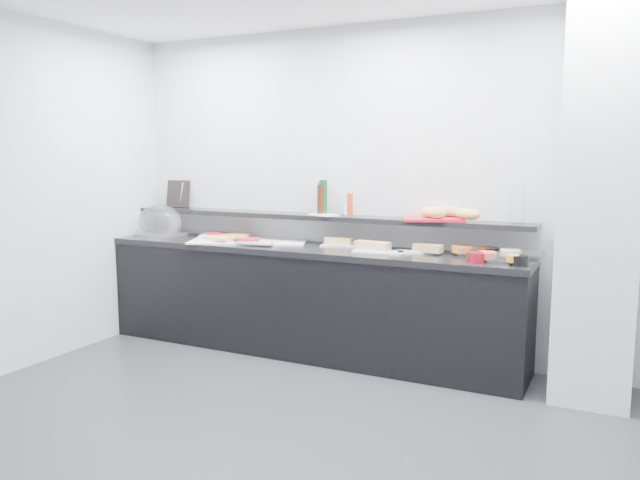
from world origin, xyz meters
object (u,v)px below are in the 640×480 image
at_px(condiment_tray, 324,215).
at_px(bread_tray, 433,219).
at_px(carafe, 517,203).
at_px(cloche_base, 163,233).
at_px(framed_print, 178,194).
at_px(sandwich_plate_mid, 378,252).

xyz_separation_m(condiment_tray, bread_tray, (0.92, 0.03, 0.00)).
height_order(condiment_tray, bread_tray, bread_tray).
bearing_deg(carafe, bread_tray, -177.61).
xyz_separation_m(cloche_base, framed_print, (0.03, 0.20, 0.36)).
height_order(bread_tray, carafe, carafe).
bearing_deg(condiment_tray, framed_print, -160.49).
height_order(cloche_base, carafe, carafe).
distance_m(sandwich_plate_mid, carafe, 1.09).
bearing_deg(condiment_tray, bread_tray, 24.74).
relative_size(condiment_tray, bread_tray, 0.54).
bearing_deg(sandwich_plate_mid, framed_print, 166.30).
bearing_deg(cloche_base, carafe, 21.40).
height_order(condiment_tray, carafe, carafe).
height_order(sandwich_plate_mid, condiment_tray, condiment_tray).
bearing_deg(carafe, framed_print, 179.21).
bearing_deg(sandwich_plate_mid, cloche_base, 171.56).
bearing_deg(bread_tray, sandwich_plate_mid, -170.53).
xyz_separation_m(cloche_base, carafe, (3.16, 0.15, 0.38)).
xyz_separation_m(framed_print, condiment_tray, (1.59, -0.10, -0.12)).
distance_m(sandwich_plate_mid, condiment_tray, 0.64).
distance_m(cloche_base, bread_tray, 2.56).
bearing_deg(cloche_base, sandwich_plate_mid, 16.26).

